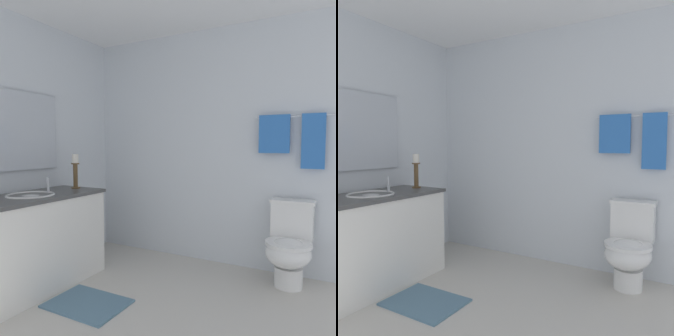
{
  "view_description": "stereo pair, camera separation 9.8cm",
  "coord_description": "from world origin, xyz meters",
  "views": [
    {
      "loc": [
        1.19,
        -1.83,
        1.25
      ],
      "look_at": [
        -0.11,
        0.58,
        1.05
      ],
      "focal_mm": 34.76,
      "sensor_mm": 36.0,
      "label": 1
    },
    {
      "loc": [
        1.28,
        -1.78,
        1.25
      ],
      "look_at": [
        -0.11,
        0.58,
        1.05
      ],
      "focal_mm": 34.76,
      "sensor_mm": 36.0,
      "label": 2
    }
  ],
  "objects": [
    {
      "name": "towel_bar",
      "position": [
        0.78,
        1.37,
        1.51
      ],
      "size": [
        0.68,
        0.02,
        0.02
      ],
      "primitive_type": "cylinder",
      "rotation": [
        0.0,
        1.57,
        0.0
      ],
      "color": "silver"
    },
    {
      "name": "towel_near_vanity",
      "position": [
        0.61,
        1.35,
        1.35
      ],
      "size": [
        0.28,
        0.03,
        0.36
      ],
      "primitive_type": "cube",
      "color": "blue",
      "rests_on": "towel_bar"
    },
    {
      "name": "towel_center",
      "position": [
        0.95,
        1.35,
        1.28
      ],
      "size": [
        0.2,
        0.03,
        0.5
      ],
      "primitive_type": "cube",
      "color": "blue",
      "rests_on": "towel_bar"
    },
    {
      "name": "floor",
      "position": [
        0.0,
        0.0,
        -0.01
      ],
      "size": [
        2.97,
        2.85,
        0.02
      ],
      "primitive_type": "cube",
      "color": "beige",
      "rests_on": "ground"
    },
    {
      "name": "wall_left",
      "position": [
        -1.49,
        0.0,
        1.23
      ],
      "size": [
        0.04,
        2.85,
        2.45
      ],
      "primitive_type": "cube",
      "color": "silver",
      "rests_on": "ground"
    },
    {
      "name": "bath_mat",
      "position": [
        -0.54,
        0.04,
        0.01
      ],
      "size": [
        0.6,
        0.44,
        0.02
      ],
      "primitive_type": "cube",
      "color": "slate",
      "rests_on": "ground"
    },
    {
      "name": "candle_holder_tall",
      "position": [
        -1.16,
        0.57,
        1.0
      ],
      "size": [
        0.09,
        0.09,
        0.34
      ],
      "color": "brown",
      "rests_on": "vanity_cabinet"
    },
    {
      "name": "wall_back",
      "position": [
        0.0,
        1.43,
        1.23
      ],
      "size": [
        2.97,
        0.04,
        2.45
      ],
      "primitive_type": "cube",
      "color": "silver",
      "rests_on": "ground"
    },
    {
      "name": "mirror",
      "position": [
        -1.44,
        0.04,
        1.38
      ],
      "size": [
        0.02,
        1.09,
        0.73
      ],
      "primitive_type": "cube",
      "color": "silver"
    },
    {
      "name": "vanity_cabinet",
      "position": [
        -1.16,
        0.04,
        0.41
      ],
      "size": [
        0.58,
        1.3,
        0.82
      ],
      "color": "white",
      "rests_on": "ground"
    },
    {
      "name": "toilet",
      "position": [
        0.8,
        1.15,
        0.37
      ],
      "size": [
        0.39,
        0.54,
        0.75
      ],
      "color": "white",
      "rests_on": "ground"
    },
    {
      "name": "sink_basin",
      "position": [
        -1.16,
        0.04,
        0.78
      ],
      "size": [
        0.4,
        0.4,
        0.24
      ],
      "color": "white",
      "rests_on": "vanity_cabinet"
    }
  ]
}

